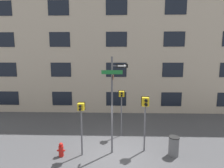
% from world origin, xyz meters
% --- Properties ---
extents(ground_plane, '(60.00, 60.00, 0.00)m').
position_xyz_m(ground_plane, '(0.00, 0.00, 0.00)').
color(ground_plane, '#424244').
extents(building_facade, '(24.00, 0.63, 12.77)m').
position_xyz_m(building_facade, '(-0.00, 7.26, 6.38)').
color(building_facade, tan).
rests_on(building_facade, ground_plane).
extents(street_sign_pole, '(1.26, 0.82, 4.86)m').
position_xyz_m(street_sign_pole, '(-0.12, 0.29, 2.85)').
color(street_sign_pole, '#4C4C51').
rests_on(street_sign_pole, ground_plane).
extents(pedestrian_signal_left, '(0.37, 0.40, 2.68)m').
position_xyz_m(pedestrian_signal_left, '(-1.65, 0.03, 2.07)').
color(pedestrian_signal_left, '#4C4C51').
rests_on(pedestrian_signal_left, ground_plane).
extents(pedestrian_signal_right, '(0.40, 0.40, 2.87)m').
position_xyz_m(pedestrian_signal_right, '(1.50, 0.52, 2.28)').
color(pedestrian_signal_right, '#4C4C51').
rests_on(pedestrian_signal_right, ground_plane).
extents(pedestrian_signal_across, '(0.39, 0.40, 2.84)m').
position_xyz_m(pedestrian_signal_across, '(0.35, 2.35, 2.20)').
color(pedestrian_signal_across, '#4C4C51').
rests_on(pedestrian_signal_across, ground_plane).
extents(fire_hydrant, '(0.39, 0.23, 0.70)m').
position_xyz_m(fire_hydrant, '(-2.66, -0.11, 0.34)').
color(fire_hydrant, red).
rests_on(fire_hydrant, ground_plane).
extents(trash_bin, '(0.52, 0.52, 0.97)m').
position_xyz_m(trash_bin, '(2.88, 0.12, 0.49)').
color(trash_bin, '#59595B').
rests_on(trash_bin, ground_plane).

